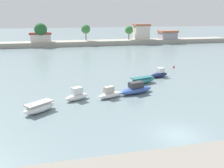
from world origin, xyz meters
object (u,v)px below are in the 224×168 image
Objects in this scene: moored_boat_1 at (77,95)px; moored_boat_5 at (159,74)px; moored_boat_0 at (39,107)px; moored_boat_4 at (142,80)px; moored_boat_2 at (110,94)px; mooring_buoy_1 at (174,67)px; moored_boat_3 at (136,89)px.

moored_boat_5 is at bearing 4.50° from moored_boat_1.
moored_boat_0 is 1.16× the size of moored_boat_1.
moored_boat_4 is at bearing -8.09° from moored_boat_0.
moored_boat_5 is at bearing 19.85° from moored_boat_4.
moored_boat_5 is (4.63, 3.46, 0.09)m from moored_boat_4.
moored_boat_2 is at bearing -155.86° from moored_boat_4.
moored_boat_0 is at bearing 176.65° from moored_boat_2.
moored_boat_4 is at bearing 1.53° from moored_boat_1.
mooring_buoy_1 is (27.51, 19.74, -0.36)m from moored_boat_0.
moored_boat_1 is (4.83, 3.34, 0.07)m from moored_boat_0.
moored_boat_4 is (16.37, 9.25, -0.06)m from moored_boat_0.
moored_boat_0 is 9.98m from moored_boat_2.
mooring_buoy_1 is at bearing 30.66° from moored_boat_5.
moored_boat_4 is (11.54, 5.92, -0.13)m from moored_boat_1.
moored_boat_4 is 5.78m from moored_boat_5.
moored_boat_5 is at bearing -132.85° from mooring_buoy_1.
moored_boat_3 is at bearing -147.88° from moored_boat_5.
moored_boat_2 is 9.20× the size of mooring_buoy_1.
moored_boat_3 is at bearing -136.21° from moored_boat_4.
moored_boat_4 is at bearing 42.63° from moored_boat_3.
moored_boat_1 is at bearing -169.79° from moored_boat_4.
moored_boat_3 is 11.17m from moored_boat_5.
moored_boat_1 is 0.71× the size of moored_boat_4.
moored_boat_1 reaches higher than moored_boat_0.
moored_boat_3 is (13.61, 4.34, 0.05)m from moored_boat_0.
moored_boat_4 is at bearing -136.75° from mooring_buoy_1.
moored_boat_1 is 0.92× the size of moored_boat_2.
moored_boat_0 is at bearing -144.34° from mooring_buoy_1.
moored_boat_1 reaches higher than moored_boat_3.
moored_boat_1 is 12.97m from moored_boat_4.
moored_boat_2 reaches higher than mooring_buoy_1.
mooring_buoy_1 is at bearing -1.92° from moored_boat_0.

